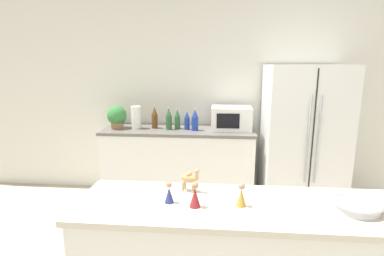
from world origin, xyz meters
name	(u,v)px	position (x,y,z in m)	size (l,w,h in m)	color
wall_back	(221,98)	(0.00, 2.73, 1.27)	(8.00, 0.06, 2.55)	silver
back_counter	(179,164)	(-0.52, 2.40, 0.47)	(1.86, 0.63, 0.93)	white
refrigerator	(302,139)	(0.96, 2.31, 0.86)	(0.89, 0.76, 1.71)	white
potted_plant	(117,116)	(-1.28, 2.37, 1.08)	(0.24, 0.24, 0.28)	#9E6B47
paper_towel_roll	(136,117)	(-1.04, 2.39, 1.07)	(0.12, 0.12, 0.28)	white
microwave	(231,118)	(0.13, 2.42, 1.07)	(0.48, 0.37, 0.28)	white
back_bottle_0	(155,118)	(-0.82, 2.42, 1.06)	(0.08, 0.08, 0.28)	brown
back_bottle_1	(169,119)	(-0.63, 2.36, 1.06)	(0.07, 0.07, 0.27)	#2D6033
back_bottle_2	(177,119)	(-0.53, 2.41, 1.05)	(0.07, 0.07, 0.25)	#2D6033
back_bottle_3	(187,121)	(-0.41, 2.38, 1.04)	(0.07, 0.07, 0.23)	navy
back_bottle_4	(195,120)	(-0.31, 2.33, 1.05)	(0.08, 0.08, 0.26)	navy
fruit_bowl	(357,205)	(0.72, 0.37, 0.97)	(0.25, 0.25, 0.05)	#B7BABF
camel_figurine	(190,178)	(-0.20, 0.54, 1.03)	(0.12, 0.08, 0.15)	tan
wise_man_figurine_blue	(241,196)	(0.11, 0.37, 1.00)	(0.06, 0.06, 0.13)	#B28933
wise_man_figurine_crimson	(169,194)	(-0.30, 0.38, 0.99)	(0.05, 0.05, 0.13)	navy
wise_man_figurine_purple	(195,196)	(-0.15, 0.34, 1.00)	(0.06, 0.06, 0.15)	maroon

